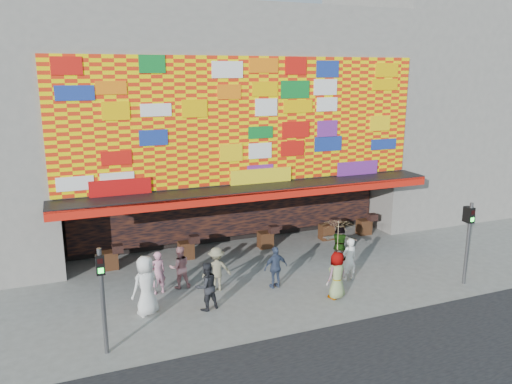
# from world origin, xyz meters

# --- Properties ---
(ground) EXTENTS (90.00, 90.00, 0.00)m
(ground) POSITION_xyz_m (0.00, 0.00, 0.00)
(ground) COLOR slate
(ground) RESTS_ON ground
(shop_building) EXTENTS (15.20, 9.40, 10.00)m
(shop_building) POSITION_xyz_m (0.00, 8.18, 5.23)
(shop_building) COLOR gray
(shop_building) RESTS_ON ground
(neighbor_right) EXTENTS (11.00, 8.00, 12.00)m
(neighbor_right) POSITION_xyz_m (13.00, 8.00, 6.00)
(neighbor_right) COLOR gray
(neighbor_right) RESTS_ON ground
(signal_left) EXTENTS (0.22, 0.20, 3.00)m
(signal_left) POSITION_xyz_m (-6.20, -1.50, 1.86)
(signal_left) COLOR #59595B
(signal_left) RESTS_ON ground
(signal_right) EXTENTS (0.22, 0.20, 3.00)m
(signal_right) POSITION_xyz_m (6.20, -1.50, 1.86)
(signal_right) COLOR #59595B
(signal_right) RESTS_ON ground
(ped_a) EXTENTS (1.11, 0.95, 1.92)m
(ped_a) POSITION_xyz_m (-4.80, 0.33, 0.96)
(ped_a) COLOR silver
(ped_a) RESTS_ON ground
(ped_b) EXTENTS (0.62, 0.47, 1.52)m
(ped_b) POSITION_xyz_m (-4.18, 1.72, 0.76)
(ped_b) COLOR #C7819A
(ped_b) RESTS_ON ground
(ped_c) EXTENTS (0.90, 0.78, 1.59)m
(ped_c) POSITION_xyz_m (-2.97, -0.04, 0.79)
(ped_c) COLOR #232329
(ped_c) RESTS_ON ground
(ped_d) EXTENTS (1.07, 0.70, 1.55)m
(ped_d) POSITION_xyz_m (-2.23, 1.24, 0.78)
(ped_d) COLOR gray
(ped_d) RESTS_ON ground
(ped_e) EXTENTS (0.91, 0.43, 1.51)m
(ped_e) POSITION_xyz_m (-0.24, 0.68, 0.76)
(ped_e) COLOR #36425F
(ped_e) RESTS_ON ground
(ped_f) EXTENTS (1.42, 1.21, 1.54)m
(ped_f) POSITION_xyz_m (3.24, 2.20, 0.77)
(ped_f) COLOR gray
(ped_f) RESTS_ON ground
(ped_g) EXTENTS (0.91, 0.74, 1.62)m
(ped_g) POSITION_xyz_m (1.32, -0.83, 0.81)
(ped_g) COLOR gray
(ped_g) RESTS_ON ground
(ped_h) EXTENTS (0.61, 0.43, 1.59)m
(ped_h) POSITION_xyz_m (2.51, 0.31, 0.80)
(ped_h) COLOR white
(ped_h) RESTS_ON ground
(ped_i) EXTENTS (0.77, 0.61, 1.52)m
(ped_i) POSITION_xyz_m (-3.38, 1.91, 0.76)
(ped_i) COLOR tan
(ped_i) RESTS_ON ground
(parasol) EXTENTS (1.13, 1.15, 1.98)m
(parasol) POSITION_xyz_m (1.32, -0.83, 2.21)
(parasol) COLOR #DCBC8A
(parasol) RESTS_ON ground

